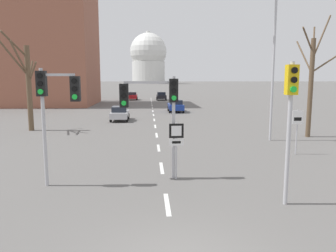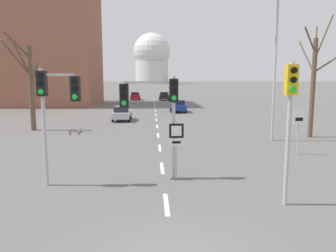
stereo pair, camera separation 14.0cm
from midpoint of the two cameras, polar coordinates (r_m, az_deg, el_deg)
The scene contains 29 objects.
lane_stripe_0 at distance 11.37m, azimuth 0.08°, elevation -13.43°, with size 0.16×2.00×0.01m, color silver.
lane_stripe_1 at distance 15.63m, azimuth -0.78°, elevation -7.30°, with size 0.16×2.00×0.01m, color silver.
lane_stripe_2 at distance 20.00m, azimuth -1.26°, elevation -3.82°, with size 0.16×2.00×0.01m, color silver.
lane_stripe_3 at distance 24.42m, azimuth -1.56°, elevation -1.60°, with size 0.16×2.00×0.01m, color silver.
lane_stripe_4 at distance 28.86m, azimuth -1.77°, elevation -0.05°, with size 0.16×2.00×0.01m, color silver.
lane_stripe_5 at distance 33.31m, azimuth -1.93°, elevation 1.08°, with size 0.16×2.00×0.01m, color silver.
lane_stripe_6 at distance 37.78m, azimuth -2.05°, elevation 1.94°, with size 0.16×2.00×0.01m, color silver.
lane_stripe_7 at distance 42.26m, azimuth -2.14°, elevation 2.62°, with size 0.16×2.00×0.01m, color silver.
lane_stripe_8 at distance 46.74m, azimuth -2.21°, elevation 3.17°, with size 0.16×2.00×0.01m, color silver.
lane_stripe_9 at distance 51.22m, azimuth -2.28°, elevation 3.63°, with size 0.16×2.00×0.01m, color silver.
lane_stripe_10 at distance 55.70m, azimuth -2.33°, elevation 4.01°, with size 0.16×2.00×0.01m, color silver.
lane_stripe_11 at distance 60.19m, azimuth -2.37°, elevation 4.33°, with size 0.16×2.00×0.01m, color silver.
lane_stripe_12 at distance 64.68m, azimuth -2.41°, elevation 4.61°, with size 0.16×2.00×0.01m, color silver.
lane_stripe_13 at distance 69.17m, azimuth -2.45°, elevation 4.86°, with size 0.16×2.00×0.01m, color silver.
traffic_signal_centre_tall at distance 13.48m, azimuth -1.85°, elevation 4.21°, with size 2.39×0.34×4.30m.
traffic_signal_near_right at distance 11.29m, azimuth 20.80°, elevation 3.23°, with size 0.36×0.34×4.75m.
traffic_signal_near_left at distance 13.29m, azimuth -18.89°, elevation 4.63°, with size 1.62×0.34×4.59m.
route_sign_post at distance 13.58m, azimuth 1.77°, elevation -2.60°, with size 0.60×0.08×2.42m.
speed_limit_sign at distance 19.37m, azimuth 22.00°, elevation 0.27°, with size 0.60×0.08×2.51m.
street_lamp_right at distance 22.98m, azimuth 17.53°, elevation 12.26°, with size 2.36×0.36×9.86m.
sedan_near_left at distance 64.00m, azimuth -5.64°, elevation 5.24°, with size 1.83×4.18×1.55m.
sedan_near_right at distance 63.06m, azimuth -0.62°, elevation 5.26°, with size 1.89×4.21×1.58m.
sedan_mid_centre at distance 41.06m, azimuth 1.86°, elevation 3.56°, with size 1.87×4.09×1.54m.
sedan_far_left at distance 33.03m, azimuth -7.91°, elevation 2.22°, with size 1.75×3.81×1.44m.
bare_tree_left_near at distance 28.44m, azimuth -22.80°, elevation 6.90°, with size 2.49×3.25×7.66m.
bare_tree_right_near at distance 25.57m, azimuth 24.20°, elevation 7.32°, with size 4.15×3.91×8.71m.
bare_tree_left_far at distance 63.99m, azimuth -12.56°, elevation 7.99°, with size 4.02×2.17×7.65m.
capitol_dome at distance 254.22m, azimuth -2.83°, elevation 11.68°, with size 27.62×27.62×39.01m.
apartment_block_left at distance 56.94m, azimuth -21.76°, elevation 15.58°, with size 18.00×14.00×23.89m, color #935642.
Camera 2 is at (-0.48, -6.86, 4.22)m, focal length 35.00 mm.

